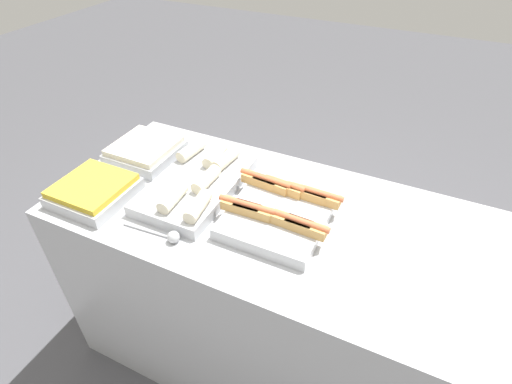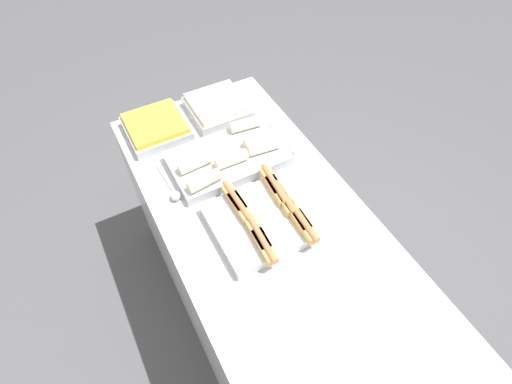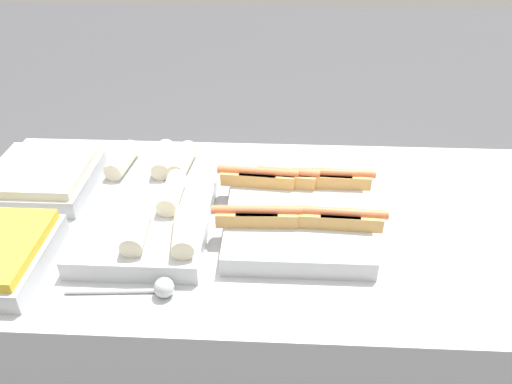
{
  "view_description": "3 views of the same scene",
  "coord_description": "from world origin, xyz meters",
  "views": [
    {
      "loc": [
        0.38,
        -1.05,
        1.94
      ],
      "look_at": [
        -0.12,
        0.0,
        1.02
      ],
      "focal_mm": 28.0,
      "sensor_mm": 36.0,
      "label": 1
    },
    {
      "loc": [
        0.75,
        -0.47,
        2.26
      ],
      "look_at": [
        -0.12,
        0.0,
        1.02
      ],
      "focal_mm": 28.0,
      "sensor_mm": 36.0,
      "label": 2
    },
    {
      "loc": [
        -0.07,
        -1.03,
        1.72
      ],
      "look_at": [
        -0.12,
        0.0,
        1.02
      ],
      "focal_mm": 35.0,
      "sensor_mm": 36.0,
      "label": 3
    }
  ],
  "objects": [
    {
      "name": "tray_side_front",
      "position": [
        -0.72,
        -0.21,
        0.98
      ],
      "size": [
        0.27,
        0.28,
        0.07
      ],
      "color": "#B7BABF",
      "rests_on": "counter"
    },
    {
      "name": "serving_spoon_near",
      "position": [
        -0.32,
        -0.28,
        0.96
      ],
      "size": [
        0.24,
        0.04,
        0.04
      ],
      "color": "#B2B5BA",
      "rests_on": "counter"
    },
    {
      "name": "counter",
      "position": [
        0.0,
        0.0,
        0.47
      ],
      "size": [
        1.8,
        0.79,
        0.94
      ],
      "color": "#B7BABF",
      "rests_on": "ground_plane"
    },
    {
      "name": "ground_plane",
      "position": [
        0.0,
        0.0,
        0.0
      ],
      "size": [
        12.0,
        12.0,
        0.0
      ],
      "primitive_type": "plane",
      "color": "#4C4C51"
    },
    {
      "name": "serving_spoon_far",
      "position": [
        -0.32,
        0.28,
        0.96
      ],
      "size": [
        0.24,
        0.04,
        0.04
      ],
      "color": "#B2B5BA",
      "rests_on": "counter"
    },
    {
      "name": "tray_hotdogs",
      "position": [
        -0.02,
        0.0,
        0.98
      ],
      "size": [
        0.42,
        0.44,
        0.1
      ],
      "color": "#B7BABF",
      "rests_on": "counter"
    },
    {
      "name": "tray_wraps",
      "position": [
        -0.38,
        0.01,
        0.98
      ],
      "size": [
        0.3,
        0.5,
        0.1
      ],
      "color": "#B7BABF",
      "rests_on": "counter"
    },
    {
      "name": "tray_side_back",
      "position": [
        -0.72,
        0.11,
        0.98
      ],
      "size": [
        0.27,
        0.28,
        0.07
      ],
      "color": "#B7BABF",
      "rests_on": "counter"
    }
  ]
}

